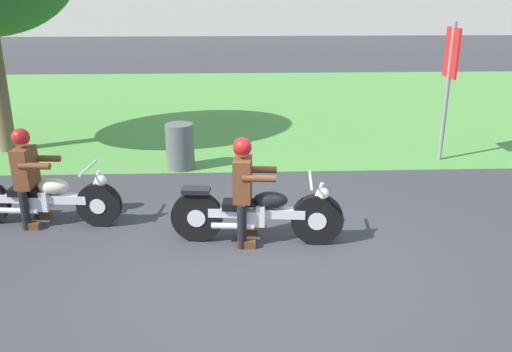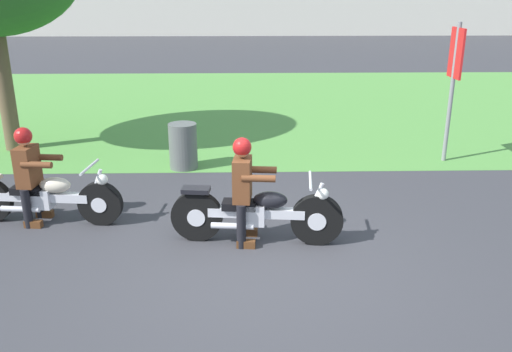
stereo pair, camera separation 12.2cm
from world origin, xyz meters
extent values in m
plane|color=#38383D|center=(0.00, 0.00, 0.00)|extent=(120.00, 120.00, 0.00)
cube|color=#549342|center=(0.00, 9.58, 0.00)|extent=(60.00, 12.00, 0.01)
cylinder|color=black|center=(0.74, 0.67, 0.34)|extent=(0.69, 0.19, 0.68)
cylinder|color=silver|center=(0.74, 0.67, 0.34)|extent=(0.25, 0.16, 0.24)
cylinder|color=black|center=(-0.82, 0.84, 0.34)|extent=(0.69, 0.19, 0.68)
cylinder|color=silver|center=(-0.82, 0.84, 0.34)|extent=(0.25, 0.16, 0.24)
cube|color=silver|center=(-0.04, 0.76, 0.42)|extent=(1.26, 0.27, 0.12)
cube|color=silver|center=(-0.09, 0.76, 0.40)|extent=(0.34, 0.27, 0.28)
ellipsoid|color=black|center=(0.14, 0.74, 0.60)|extent=(0.46, 0.28, 0.22)
cube|color=black|center=(-0.26, 0.78, 0.52)|extent=(0.46, 0.28, 0.10)
cube|color=black|center=(-0.82, 0.84, 0.71)|extent=(0.38, 0.24, 0.06)
cylinder|color=silver|center=(0.69, 0.68, 0.59)|extent=(0.26, 0.08, 0.53)
cylinder|color=silver|center=(0.64, 0.69, 0.88)|extent=(0.10, 0.66, 0.04)
sphere|color=white|center=(0.80, 0.67, 0.70)|extent=(0.16, 0.16, 0.16)
cylinder|color=silver|center=(-0.35, 0.65, 0.28)|extent=(0.56, 0.14, 0.08)
cylinder|color=black|center=(-0.20, 0.95, 0.29)|extent=(0.12, 0.12, 0.59)
cube|color=#593319|center=(-0.14, 0.95, 0.05)|extent=(0.25, 0.12, 0.10)
cylinder|color=black|center=(-0.24, 0.60, 0.29)|extent=(0.12, 0.12, 0.59)
cube|color=#593319|center=(-0.18, 0.59, 0.05)|extent=(0.25, 0.12, 0.10)
cube|color=brown|center=(-0.22, 0.77, 0.87)|extent=(0.26, 0.40, 0.56)
cylinder|color=brown|center=(0.02, 0.92, 0.95)|extent=(0.43, 0.13, 0.09)
cylinder|color=brown|center=(-0.02, 0.58, 0.95)|extent=(0.43, 0.13, 0.09)
sphere|color=tan|center=(-0.22, 0.77, 1.27)|extent=(0.20, 0.20, 0.20)
sphere|color=#B21919|center=(-0.22, 0.77, 1.30)|extent=(0.24, 0.24, 0.24)
cylinder|color=black|center=(-2.22, 1.37, 0.31)|extent=(0.64, 0.18, 0.63)
cylinder|color=silver|center=(-2.22, 1.37, 0.31)|extent=(0.23, 0.16, 0.22)
cube|color=silver|center=(-3.02, 1.45, 0.39)|extent=(1.29, 0.27, 0.12)
cube|color=silver|center=(-3.07, 1.45, 0.37)|extent=(0.34, 0.27, 0.28)
ellipsoid|color=beige|center=(-2.84, 1.43, 0.57)|extent=(0.46, 0.28, 0.22)
cube|color=black|center=(-3.24, 1.47, 0.49)|extent=(0.46, 0.28, 0.10)
cylinder|color=silver|center=(-2.27, 1.37, 0.56)|extent=(0.26, 0.08, 0.53)
cylinder|color=silver|center=(-2.32, 1.38, 0.85)|extent=(0.10, 0.66, 0.04)
sphere|color=white|center=(-2.16, 1.36, 0.67)|extent=(0.16, 0.16, 0.16)
cylinder|color=silver|center=(-3.33, 1.34, 0.25)|extent=(0.56, 0.14, 0.08)
cylinder|color=black|center=(-3.18, 1.65, 0.28)|extent=(0.12, 0.12, 0.56)
cube|color=#593319|center=(-3.12, 1.64, 0.05)|extent=(0.25, 0.12, 0.10)
cylinder|color=black|center=(-3.21, 1.29, 0.28)|extent=(0.12, 0.12, 0.56)
cube|color=#593319|center=(-3.15, 1.28, 0.05)|extent=(0.25, 0.12, 0.10)
cube|color=brown|center=(-3.20, 1.47, 0.84)|extent=(0.26, 0.40, 0.56)
cylinder|color=brown|center=(-2.96, 1.61, 0.92)|extent=(0.43, 0.13, 0.09)
cylinder|color=brown|center=(-2.99, 1.28, 0.92)|extent=(0.43, 0.13, 0.09)
sphere|color=#D8A884|center=(-3.20, 1.47, 1.24)|extent=(0.20, 0.20, 0.20)
sphere|color=#B21919|center=(-3.20, 1.47, 1.27)|extent=(0.24, 0.24, 0.24)
cylinder|color=brown|center=(-4.97, 5.21, 1.23)|extent=(0.32, 0.32, 2.45)
cylinder|color=#595E5B|center=(-1.31, 3.87, 0.42)|extent=(0.52, 0.52, 0.84)
cylinder|color=gray|center=(3.69, 4.20, 1.30)|extent=(0.08, 0.08, 2.60)
cube|color=red|center=(3.69, 4.20, 2.05)|extent=(0.04, 0.60, 0.90)
camera|label=1|loc=(-0.33, -5.67, 3.18)|focal=37.74mm
camera|label=2|loc=(-0.21, -5.67, 3.18)|focal=37.74mm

